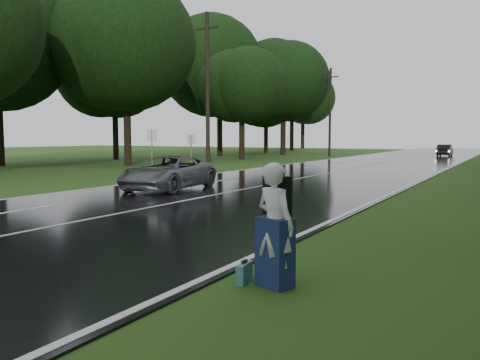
% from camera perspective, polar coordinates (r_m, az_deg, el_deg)
% --- Properties ---
extents(ground, '(160.00, 160.00, 0.00)m').
position_cam_1_polar(ground, '(12.67, -23.67, -5.69)').
color(ground, '#274A15').
rests_on(ground, ground).
extents(road, '(12.00, 140.00, 0.04)m').
position_cam_1_polar(road, '(29.25, 9.55, 0.65)').
color(road, black).
rests_on(road, ground).
extents(lane_center, '(0.12, 140.00, 0.01)m').
position_cam_1_polar(lane_center, '(29.25, 9.55, 0.70)').
color(lane_center, silver).
rests_on(lane_center, road).
extents(grey_car, '(2.94, 5.34, 1.42)m').
position_cam_1_polar(grey_car, '(20.76, -8.38, 0.85)').
color(grey_car, '#4C4F51').
rests_on(grey_car, road).
extents(far_car, '(1.43, 3.97, 1.30)m').
position_cam_1_polar(far_car, '(59.30, 22.87, 3.22)').
color(far_car, black).
rests_on(far_car, road).
extents(hitchhiker, '(0.81, 0.77, 1.90)m').
position_cam_1_polar(hitchhiker, '(7.42, 4.14, -5.80)').
color(hitchhiker, silver).
rests_on(hitchhiker, ground).
extents(suitcase, '(0.19, 0.45, 0.31)m').
position_cam_1_polar(suitcase, '(7.77, 0.52, -10.80)').
color(suitcase, teal).
rests_on(suitcase, ground).
extents(utility_pole_mid, '(1.80, 0.28, 10.59)m').
position_cam_1_polar(utility_pole_mid, '(33.68, -3.76, 1.26)').
color(utility_pole_mid, black).
rests_on(utility_pole_mid, ground).
extents(utility_pole_far, '(1.80, 0.28, 9.85)m').
position_cam_1_polar(utility_pole_far, '(56.12, 10.41, 2.75)').
color(utility_pole_far, black).
rests_on(utility_pole_far, ground).
extents(road_sign_a, '(0.64, 0.10, 2.65)m').
position_cam_1_polar(road_sign_a, '(26.93, -10.22, 0.21)').
color(road_sign_a, white).
rests_on(road_sign_a, ground).
extents(road_sign_b, '(0.57, 0.10, 2.37)m').
position_cam_1_polar(road_sign_b, '(29.81, -5.72, 0.74)').
color(road_sign_b, white).
rests_on(road_sign_b, ground).
extents(tree_left_d, '(10.48, 10.48, 16.37)m').
position_cam_1_polar(tree_left_d, '(39.09, -12.96, 1.68)').
color(tree_left_d, black).
rests_on(tree_left_d, ground).
extents(tree_left_e, '(8.52, 8.52, 13.32)m').
position_cam_1_polar(tree_left_e, '(47.85, 0.22, 2.43)').
color(tree_left_e, black).
rests_on(tree_left_e, ground).
extents(tree_left_f, '(10.21, 10.21, 15.96)m').
position_cam_1_polar(tree_left_f, '(59.21, 5.04, 2.94)').
color(tree_left_f, black).
rests_on(tree_left_f, ground).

